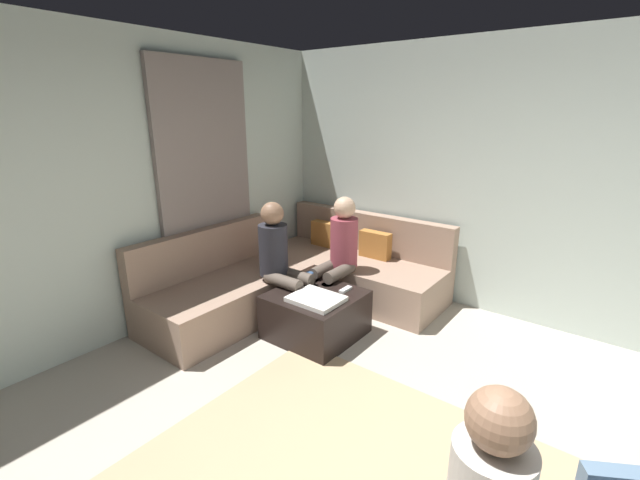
% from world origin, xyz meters
% --- Properties ---
extents(wall_back, '(6.00, 0.12, 2.70)m').
position_xyz_m(wall_back, '(0.00, 2.94, 1.35)').
color(wall_back, silver).
rests_on(wall_back, ground_plane).
extents(wall_left, '(0.12, 6.00, 2.70)m').
position_xyz_m(wall_left, '(-2.94, 0.00, 1.35)').
color(wall_left, silver).
rests_on(wall_left, ground_plane).
extents(curtain_panel, '(0.06, 1.10, 2.50)m').
position_xyz_m(curtain_panel, '(-2.84, 1.30, 1.25)').
color(curtain_panel, gray).
rests_on(curtain_panel, ground_plane).
extents(sectional_couch, '(2.10, 2.55, 0.87)m').
position_xyz_m(sectional_couch, '(-2.08, 1.88, 0.28)').
color(sectional_couch, '#9E7F6B').
rests_on(sectional_couch, ground_plane).
extents(ottoman, '(0.76, 0.76, 0.42)m').
position_xyz_m(ottoman, '(-1.50, 1.40, 0.21)').
color(ottoman, black).
rests_on(ottoman, ground_plane).
extents(folded_blanket, '(0.44, 0.36, 0.04)m').
position_xyz_m(folded_blanket, '(-1.40, 1.28, 0.44)').
color(folded_blanket, white).
rests_on(folded_blanket, ottoman).
extents(coffee_mug, '(0.08, 0.08, 0.10)m').
position_xyz_m(coffee_mug, '(-1.72, 1.58, 0.47)').
color(coffee_mug, '#334C72').
rests_on(coffee_mug, ottoman).
extents(game_remote, '(0.05, 0.15, 0.02)m').
position_xyz_m(game_remote, '(-1.32, 1.62, 0.43)').
color(game_remote, white).
rests_on(game_remote, ottoman).
extents(person_on_couch_back, '(0.30, 0.60, 1.20)m').
position_xyz_m(person_on_couch_back, '(-1.63, 1.93, 0.66)').
color(person_on_couch_back, brown).
rests_on(person_on_couch_back, ground_plane).
extents(person_on_couch_side, '(0.60, 0.30, 1.20)m').
position_xyz_m(person_on_couch_side, '(-1.93, 1.41, 0.66)').
color(person_on_couch_side, brown).
rests_on(person_on_couch_side, ground_plane).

